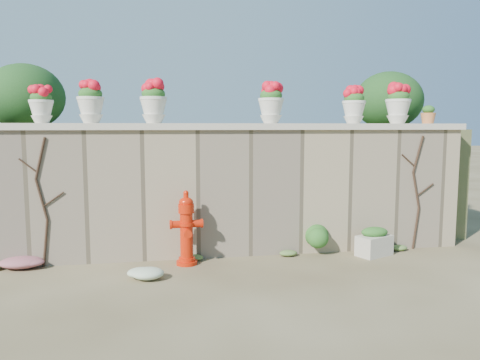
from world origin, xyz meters
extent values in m
plane|color=#4E4027|center=(0.00, 0.00, 0.00)|extent=(80.00, 80.00, 0.00)
cube|color=#8D7C5E|center=(0.00, 1.80, 1.00)|extent=(8.00, 0.40, 2.00)
cube|color=beige|center=(0.00, 1.80, 2.05)|extent=(8.10, 0.52, 0.10)
cube|color=#384C23|center=(0.00, 5.00, 1.00)|extent=(9.00, 6.00, 2.00)
ellipsoid|color=#143814|center=(-3.20, 3.00, 2.55)|extent=(1.30, 1.30, 1.10)
ellipsoid|color=#143814|center=(3.40, 3.00, 2.55)|extent=(1.30, 1.30, 1.10)
cylinder|color=black|center=(-2.66, 1.58, 0.35)|extent=(0.12, 0.04, 0.70)
cylinder|color=black|center=(-2.69, 1.58, 1.00)|extent=(0.17, 0.04, 0.61)
cylinder|color=black|center=(-2.67, 1.58, 1.60)|extent=(0.18, 0.04, 0.61)
cylinder|color=black|center=(-2.52, 1.58, 1.00)|extent=(0.30, 0.02, 0.22)
cylinder|color=black|center=(-2.85, 1.58, 1.50)|extent=(0.25, 0.02, 0.21)
cylinder|color=black|center=(3.24, 1.58, 0.35)|extent=(0.12, 0.04, 0.70)
cylinder|color=black|center=(3.22, 1.58, 1.00)|extent=(0.17, 0.04, 0.61)
cylinder|color=black|center=(3.23, 1.58, 1.60)|extent=(0.18, 0.04, 0.61)
cylinder|color=black|center=(3.38, 1.58, 1.00)|extent=(0.30, 0.02, 0.22)
cylinder|color=black|center=(3.05, 1.58, 1.50)|extent=(0.25, 0.02, 0.21)
cylinder|color=red|center=(-0.62, 1.34, 0.03)|extent=(0.31, 0.31, 0.06)
cylinder|color=red|center=(-0.62, 1.34, 0.45)|extent=(0.19, 0.19, 0.69)
cylinder|color=red|center=(-0.62, 1.34, 0.61)|extent=(0.23, 0.23, 0.04)
cylinder|color=red|center=(-0.62, 1.34, 0.85)|extent=(0.23, 0.23, 0.13)
ellipsoid|color=red|center=(-0.62, 1.34, 0.96)|extent=(0.21, 0.21, 0.16)
cylinder|color=red|center=(-0.62, 1.34, 1.05)|extent=(0.08, 0.08, 0.11)
cylinder|color=red|center=(-0.77, 1.33, 0.61)|extent=(0.16, 0.12, 0.11)
cylinder|color=red|center=(-0.46, 1.35, 0.61)|extent=(0.16, 0.12, 0.11)
cylinder|color=red|center=(-0.61, 1.22, 0.50)|extent=(0.11, 0.12, 0.10)
cube|color=beige|center=(2.36, 1.31, 0.16)|extent=(0.64, 0.52, 0.32)
ellipsoid|color=#1E5119|center=(2.36, 1.31, 0.38)|extent=(0.50, 0.41, 0.17)
ellipsoid|color=#1E5119|center=(1.50, 1.52, 0.32)|extent=(0.68, 0.62, 0.65)
ellipsoid|color=#D12977|center=(-2.90, 1.55, 0.11)|extent=(0.81, 0.54, 0.22)
ellipsoid|color=white|center=(-1.16, 0.73, 0.10)|extent=(0.56, 0.44, 0.20)
ellipsoid|color=#1E5119|center=(-2.68, 1.80, 2.47)|extent=(0.30, 0.30, 0.18)
ellipsoid|color=red|center=(-2.68, 1.80, 2.55)|extent=(0.26, 0.26, 0.19)
ellipsoid|color=#1E5119|center=(-1.98, 1.80, 2.53)|extent=(0.35, 0.35, 0.21)
ellipsoid|color=red|center=(-1.98, 1.80, 2.62)|extent=(0.30, 0.30, 0.22)
ellipsoid|color=#1E5119|center=(-1.06, 1.80, 2.54)|extent=(0.35, 0.35, 0.21)
ellipsoid|color=red|center=(-1.06, 1.80, 2.63)|extent=(0.31, 0.31, 0.22)
ellipsoid|color=#1E5119|center=(0.77, 1.80, 2.54)|extent=(0.35, 0.35, 0.21)
ellipsoid|color=red|center=(0.77, 1.80, 2.63)|extent=(0.31, 0.31, 0.22)
ellipsoid|color=#1E5119|center=(2.17, 1.80, 2.51)|extent=(0.33, 0.33, 0.20)
ellipsoid|color=red|center=(2.17, 1.80, 2.59)|extent=(0.29, 0.29, 0.21)
ellipsoid|color=#1E5119|center=(2.95, 1.80, 2.55)|extent=(0.36, 0.36, 0.21)
ellipsoid|color=red|center=(2.95, 1.80, 2.64)|extent=(0.31, 0.31, 0.22)
ellipsoid|color=#1E5119|center=(3.51, 1.80, 2.33)|extent=(0.20, 0.20, 0.14)
camera|label=1|loc=(-1.01, -5.50, 2.05)|focal=35.00mm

